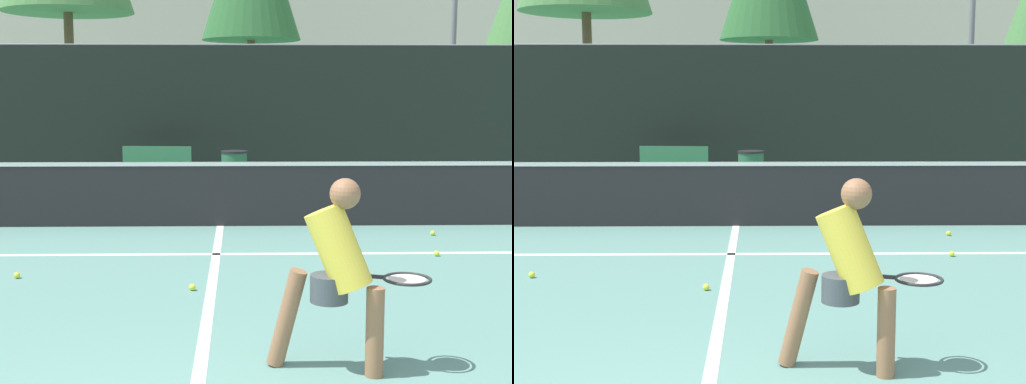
{
  "view_description": "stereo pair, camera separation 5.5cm",
  "coord_description": "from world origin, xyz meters",
  "views": [
    {
      "loc": [
        0.28,
        -2.9,
        1.92
      ],
      "look_at": [
        0.45,
        4.18,
        0.95
      ],
      "focal_mm": 50.0,
      "sensor_mm": 36.0,
      "label": 1
    },
    {
      "loc": [
        0.34,
        -2.91,
        1.92
      ],
      "look_at": [
        0.45,
        4.18,
        0.95
      ],
      "focal_mm": 50.0,
      "sensor_mm": 36.0,
      "label": 2
    }
  ],
  "objects": [
    {
      "name": "tennis_ball_scattered_3",
      "position": [
        2.65,
        5.4,
        0.03
      ],
      "size": [
        0.07,
        0.07,
        0.07
      ],
      "primitive_type": "sphere",
      "color": "#D1E033",
      "rests_on": "ground"
    },
    {
      "name": "court_service_line",
      "position": [
        0.0,
        5.56,
        0.0
      ],
      "size": [
        8.25,
        0.1,
        0.01
      ],
      "primitive_type": "cube",
      "color": "white",
      "rests_on": "ground"
    },
    {
      "name": "trash_bin",
      "position": [
        0.18,
        11.46,
        0.4
      ],
      "size": [
        0.54,
        0.54,
        0.8
      ],
      "color": "#28603D",
      "rests_on": "ground"
    },
    {
      "name": "tennis_ball_scattered_4",
      "position": [
        2.94,
        6.66,
        0.03
      ],
      "size": [
        0.07,
        0.07,
        0.07
      ],
      "primitive_type": "sphere",
      "color": "#D1E033",
      "rests_on": "ground"
    },
    {
      "name": "net",
      "position": [
        0.0,
        7.44,
        0.51
      ],
      "size": [
        11.09,
        0.09,
        1.07
      ],
      "color": "slate",
      "rests_on": "ground"
    },
    {
      "name": "court_center_mark",
      "position": [
        0.0,
        3.92,
        0.0
      ],
      "size": [
        0.1,
        7.04,
        0.01
      ],
      "primitive_type": "cube",
      "color": "white",
      "rests_on": "ground"
    },
    {
      "name": "tennis_ball_scattered_5",
      "position": [
        1.63,
        7.08,
        0.03
      ],
      "size": [
        0.07,
        0.07,
        0.07
      ],
      "primitive_type": "sphere",
      "color": "#D1E033",
      "rests_on": "ground"
    },
    {
      "name": "tennis_ball_scattered_2",
      "position": [
        -0.19,
        3.95,
        0.03
      ],
      "size": [
        0.07,
        0.07,
        0.07
      ],
      "primitive_type": "sphere",
      "color": "#D1E033",
      "rests_on": "ground"
    },
    {
      "name": "player_practicing",
      "position": [
        0.95,
        1.85,
        0.74
      ],
      "size": [
        1.21,
        0.46,
        1.37
      ],
      "rotation": [
        0.0,
        0.0,
        -0.32
      ],
      "color": "#8C6042",
      "rests_on": "ground"
    },
    {
      "name": "parked_car",
      "position": [
        -0.26,
        15.35,
        0.58
      ],
      "size": [
        1.64,
        4.15,
        1.36
      ],
      "color": "#B7B7BC",
      "rests_on": "ground"
    },
    {
      "name": "tennis_ball_scattered_0",
      "position": [
        -2.07,
        4.47,
        0.03
      ],
      "size": [
        0.07,
        0.07,
        0.07
      ],
      "primitive_type": "sphere",
      "color": "#D1E033",
      "rests_on": "ground"
    },
    {
      "name": "courtside_bench",
      "position": [
        -1.44,
        11.81,
        0.46
      ],
      "size": [
        1.48,
        0.53,
        0.86
      ],
      "rotation": [
        0.0,
        0.0,
        -0.1
      ],
      "color": "#33724C",
      "rests_on": "ground"
    },
    {
      "name": "fence_back",
      "position": [
        0.0,
        12.88,
        1.5
      ],
      "size": [
        24.0,
        0.06,
        3.02
      ],
      "color": "black",
      "rests_on": "ground"
    },
    {
      "name": "building_far",
      "position": [
        0.0,
        31.59,
        3.46
      ],
      "size": [
        36.0,
        2.4,
        6.92
      ],
      "primitive_type": "cube",
      "color": "beige",
      "rests_on": "ground"
    }
  ]
}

